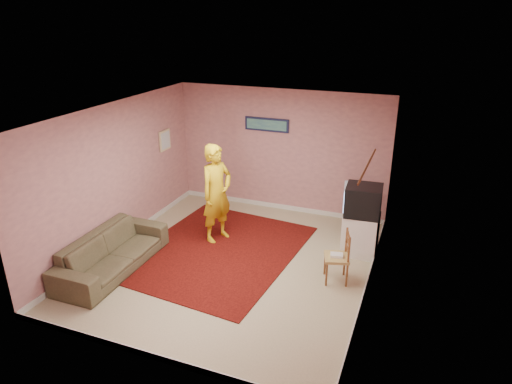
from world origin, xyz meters
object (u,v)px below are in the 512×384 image
at_px(crt_tv, 363,201).
at_px(chair_b, 337,251).
at_px(sofa, 112,252).
at_px(chair_a, 355,201).
at_px(person, 217,193).
at_px(tv_cabinet, 360,234).

bearing_deg(crt_tv, chair_b, -104.99).
bearing_deg(crt_tv, sofa, -155.45).
xyz_separation_m(chair_a, chair_b, (0.09, -2.10, -0.01)).
height_order(chair_b, person, person).
relative_size(tv_cabinet, person, 0.41).
height_order(tv_cabinet, chair_a, chair_a).
bearing_deg(crt_tv, tv_cabinet, -0.00).
bearing_deg(sofa, crt_tv, -62.02).
bearing_deg(person, chair_a, -35.26).
bearing_deg(tv_cabinet, person, -170.76).
xyz_separation_m(chair_a, person, (-2.29, -1.48, 0.39)).
bearing_deg(chair_a, sofa, -139.57).
height_order(crt_tv, chair_b, crt_tv).
relative_size(crt_tv, person, 0.35).
xyz_separation_m(chair_a, sofa, (-3.46, -3.09, -0.22)).
bearing_deg(chair_a, chair_b, -89.07).
distance_m(chair_b, person, 2.49).
relative_size(chair_a, chair_b, 1.00).
bearing_deg(chair_b, crt_tv, 151.71).
height_order(crt_tv, person, person).
bearing_deg(chair_a, person, -148.55).
bearing_deg(tv_cabinet, sofa, -151.53).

